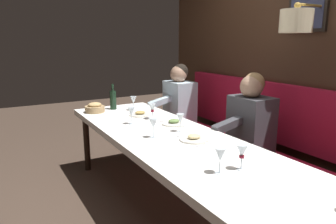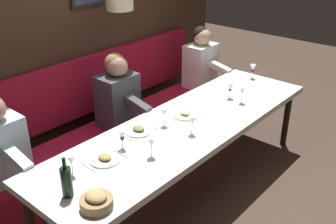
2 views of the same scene
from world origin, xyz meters
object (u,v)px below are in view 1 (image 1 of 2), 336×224
diner_near (251,116)px  wine_bottle (113,100)px  diner_middle (179,96)px  wine_glass_3 (152,108)px  wine_glass_4 (242,152)px  bread_bowl (95,108)px  wine_glass_5 (133,100)px  wine_glass_6 (131,112)px  dining_table (175,145)px  wine_glass_7 (220,155)px  wine_glass_2 (153,124)px  wine_glass_0 (180,119)px

diner_near → wine_bottle: 1.60m
diner_middle → wine_glass_3: diner_middle is taller
wine_glass_4 → bread_bowl: bearing=98.3°
wine_bottle → wine_glass_5: bearing=-43.7°
wine_glass_6 → diner_middle: bearing=36.4°
dining_table → wine_glass_7: wine_glass_7 is taller
wine_glass_6 → wine_glass_2: bearing=-92.2°
wine_glass_2 → wine_glass_5: size_ratio=1.00×
wine_glass_6 → wine_bottle: (0.09, 0.74, -0.00)m
wine_glass_0 → wine_glass_4: size_ratio=1.00×
diner_near → wine_glass_4: 1.18m
diner_middle → bread_bowl: (-1.16, -0.05, -0.03)m
diner_middle → wine_glass_3: 1.01m
wine_glass_2 → wine_glass_6: (0.02, 0.50, 0.00)m
diner_near → wine_glass_4: diner_near is taller
wine_glass_6 → wine_glass_3: bearing=14.3°
wine_glass_0 → wine_glass_7: 0.94m
diner_near → wine_glass_2: size_ratio=4.82×
wine_glass_2 → bread_bowl: 1.20m
wine_glass_5 → wine_bottle: (-0.18, 0.17, -0.00)m
dining_table → wine_glass_0: 0.27m
wine_bottle → bread_bowl: (-0.24, -0.05, -0.07)m
wine_bottle → wine_glass_4: bearing=-88.3°
bread_bowl → wine_glass_5: bearing=-16.6°
dining_table → wine_glass_2: bearing=143.2°
diner_near → wine_bottle: bearing=125.1°
wine_glass_5 → bread_bowl: 0.45m
diner_middle → wine_glass_2: size_ratio=4.82×
wine_glass_0 → wine_glass_5: 1.03m
wine_glass_0 → wine_glass_6: bearing=120.3°
wine_glass_4 → wine_glass_2: bearing=100.9°
dining_table → wine_glass_5: (0.14, 1.17, 0.17)m
wine_glass_2 → wine_bottle: 1.24m
wine_glass_0 → wine_bottle: (-0.18, 1.20, -0.00)m
diner_near → wine_glass_0: diner_near is taller
wine_glass_5 → wine_glass_7: bearing=-98.1°
dining_table → wine_glass_3: size_ratio=19.05×
diner_middle → wine_glass_7: size_ratio=4.82×
diner_middle → wine_glass_7: 2.33m
wine_glass_0 → bread_bowl: bearing=110.1°
wine_glass_3 → wine_glass_4: same height
wine_bottle → wine_glass_7: bearing=-92.5°
wine_glass_2 → wine_glass_3: size_ratio=1.00×
dining_table → wine_glass_6: 0.65m
wine_glass_0 → wine_glass_6: size_ratio=1.00×
wine_glass_4 → bread_bowl: size_ratio=0.75×
wine_glass_3 → wine_glass_7: size_ratio=1.00×
diner_middle → wine_glass_2: bearing=-129.5°
diner_near → wine_glass_5: size_ratio=4.82×
dining_table → diner_near: bearing=2.3°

